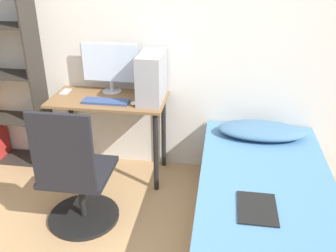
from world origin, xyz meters
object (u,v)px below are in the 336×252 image
(office_chair, at_px, (76,183))
(bed, at_px, (263,211))
(monitor, at_px, (110,65))
(keyboard, at_px, (106,101))
(pc_tower, at_px, (152,77))

(office_chair, relative_size, bed, 0.53)
(bed, bearing_deg, monitor, 147.46)
(keyboard, bearing_deg, monitor, 94.55)
(monitor, height_order, keyboard, monitor)
(office_chair, height_order, bed, office_chair)
(bed, xyz_separation_m, keyboard, (-1.32, 0.60, 0.53))
(bed, distance_m, pc_tower, 1.39)
(bed, bearing_deg, pc_tower, 142.54)
(office_chair, distance_m, monitor, 1.11)
(office_chair, xyz_separation_m, keyboard, (0.06, 0.64, 0.40))
(office_chair, bearing_deg, pc_tower, 60.68)
(office_chair, xyz_separation_m, pc_tower, (0.43, 0.77, 0.59))
(monitor, distance_m, keyboard, 0.35)
(monitor, height_order, pc_tower, monitor)
(office_chair, relative_size, monitor, 1.93)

